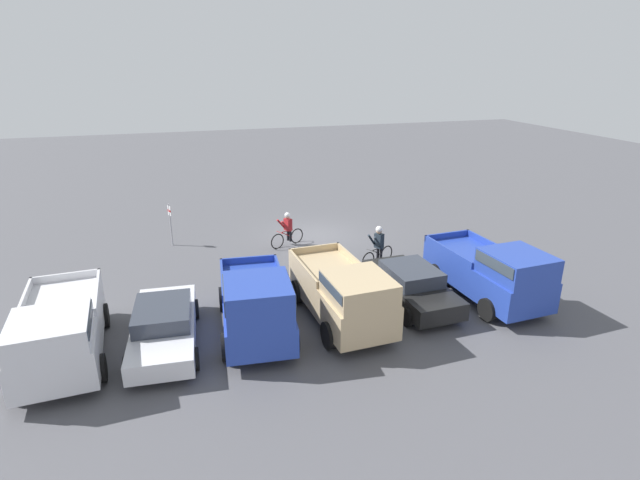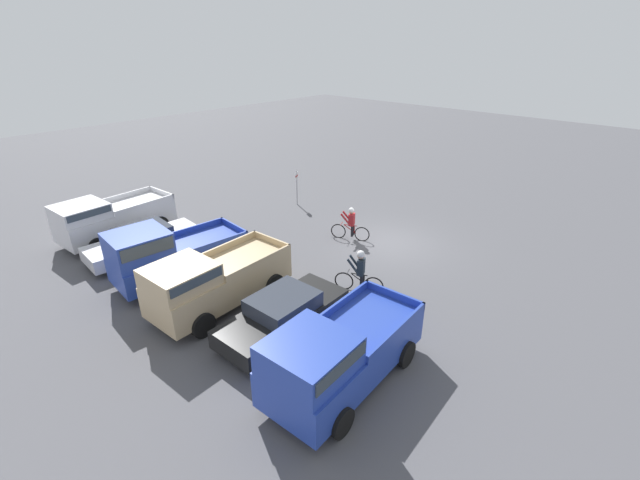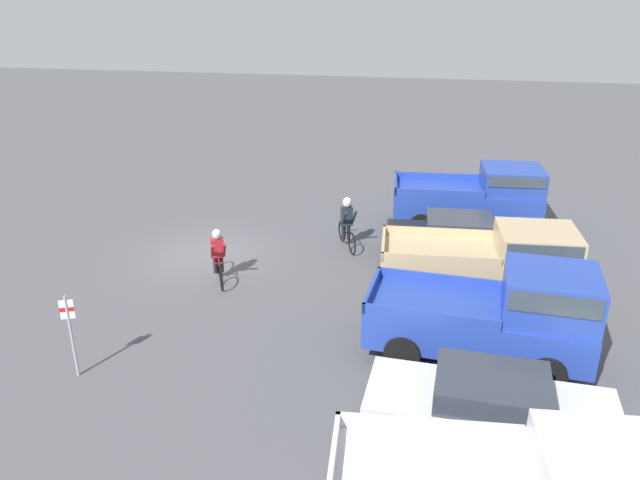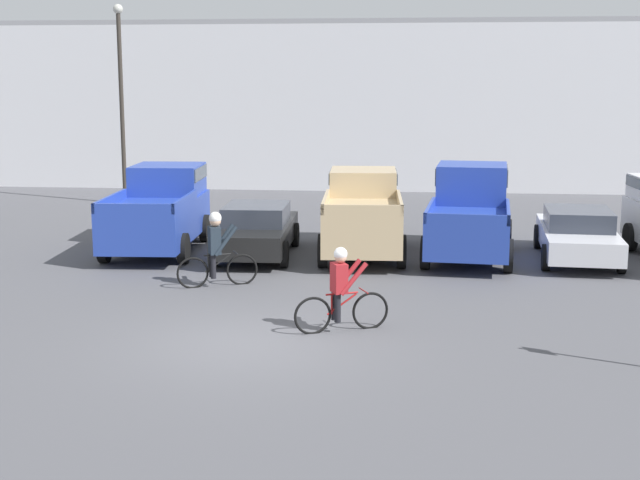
# 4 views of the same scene
# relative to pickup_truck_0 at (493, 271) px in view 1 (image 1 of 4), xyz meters

# --- Properties ---
(ground_plane) EXTENTS (80.00, 80.00, 0.00)m
(ground_plane) POSITION_rel_pickup_truck_0_xyz_m (4.07, -8.57, -1.15)
(ground_plane) COLOR #4C4C51
(pickup_truck_0) EXTENTS (2.50, 5.15, 2.24)m
(pickup_truck_0) POSITION_rel_pickup_truck_0_xyz_m (0.00, 0.00, 0.00)
(pickup_truck_0) COLOR #233D9E
(pickup_truck_0) RESTS_ON ground_plane
(sedan_0) EXTENTS (2.10, 4.58, 1.38)m
(sedan_0) POSITION_rel_pickup_truck_0_xyz_m (2.82, -0.70, -0.45)
(sedan_0) COLOR black
(sedan_0) RESTS_ON ground_plane
(pickup_truck_1) EXTENTS (2.40, 5.19, 2.16)m
(pickup_truck_1) POSITION_rel_pickup_truck_0_xyz_m (5.61, -0.00, -0.02)
(pickup_truck_1) COLOR tan
(pickup_truck_1) RESTS_ON ground_plane
(pickup_truck_2) EXTENTS (2.57, 5.19, 2.35)m
(pickup_truck_2) POSITION_rel_pickup_truck_0_xyz_m (8.47, 0.07, 0.05)
(pickup_truck_2) COLOR #233D9E
(pickup_truck_2) RESTS_ON ground_plane
(sedan_1) EXTENTS (2.22, 4.85, 1.33)m
(sedan_1) POSITION_rel_pickup_truck_0_xyz_m (11.22, -0.31, -0.47)
(sedan_1) COLOR silver
(sedan_1) RESTS_ON ground_plane
(pickup_truck_3) EXTENTS (2.55, 5.17, 2.05)m
(pickup_truck_3) POSITION_rel_pickup_truck_0_xyz_m (14.00, -0.11, -0.07)
(pickup_truck_3) COLOR silver
(pickup_truck_3) RESTS_ON ground_plane
(cyclist_0) EXTENTS (1.72, 0.82, 1.63)m
(cyclist_0) POSITION_rel_pickup_truck_0_xyz_m (5.66, -7.64, -0.34)
(cyclist_0) COLOR black
(cyclist_0) RESTS_ON ground_plane
(cyclist_1) EXTENTS (1.73, 0.83, 1.74)m
(cyclist_1) POSITION_rel_pickup_truck_0_xyz_m (2.54, -4.28, -0.25)
(cyclist_1) COLOR black
(cyclist_1) RESTS_ON ground_plane
(fire_lane_sign) EXTENTS (0.14, 0.29, 2.01)m
(fire_lane_sign) POSITION_rel_pickup_truck_0_xyz_m (10.82, -9.22, 0.07)
(fire_lane_sign) COLOR #9E9EA3
(fire_lane_sign) RESTS_ON ground_plane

